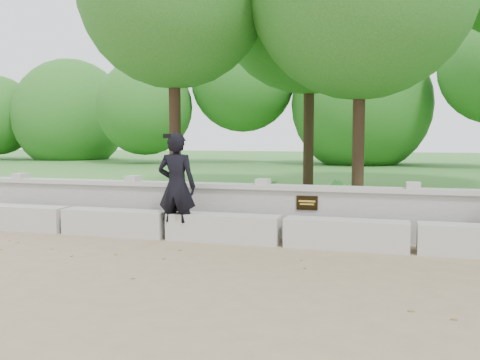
{
  "coord_description": "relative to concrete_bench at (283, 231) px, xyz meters",
  "views": [
    {
      "loc": [
        1.71,
        -6.42,
        1.74
      ],
      "look_at": [
        -0.73,
        1.95,
        1.02
      ],
      "focal_mm": 40.0,
      "sensor_mm": 36.0,
      "label": 1
    }
  ],
  "objects": [
    {
      "name": "ground",
      "position": [
        -0.0,
        -1.9,
        -0.22
      ],
      "size": [
        80.0,
        80.0,
        0.0
      ],
      "primitive_type": "plane",
      "color": "#8C7855",
      "rests_on": "ground"
    },
    {
      "name": "lawn",
      "position": [
        -0.0,
        12.1,
        -0.1
      ],
      "size": [
        40.0,
        22.0,
        0.25
      ],
      "primitive_type": "cube",
      "color": "#2E6223",
      "rests_on": "ground"
    },
    {
      "name": "concrete_bench",
      "position": [
        0.0,
        0.0,
        0.0
      ],
      "size": [
        11.9,
        0.45,
        0.45
      ],
      "color": "#BAB7B0",
      "rests_on": "ground"
    },
    {
      "name": "parapet_wall",
      "position": [
        0.0,
        0.7,
        0.24
      ],
      "size": [
        12.5,
        0.35,
        0.9
      ],
      "color": "#AFACA5",
      "rests_on": "ground"
    },
    {
      "name": "man_main",
      "position": [
        -1.79,
        -0.1,
        0.68
      ],
      "size": [
        0.67,
        0.6,
        1.8
      ],
      "color": "black",
      "rests_on": "ground"
    },
    {
      "name": "shrub_a",
      "position": [
        -3.73,
        1.4,
        0.28
      ],
      "size": [
        0.31,
        0.33,
        0.51
      ],
      "primitive_type": "imported",
      "rotation": [
        0.0,
        0.0,
        0.94
      ],
      "color": "#307C2A",
      "rests_on": "lawn"
    },
    {
      "name": "shrub_b",
      "position": [
        0.62,
        2.32,
        0.33
      ],
      "size": [
        0.43,
        0.42,
        0.61
      ],
      "primitive_type": "imported",
      "rotation": [
        0.0,
        0.0,
        2.52
      ],
      "color": "#307C2A",
      "rests_on": "lawn"
    },
    {
      "name": "shrub_d",
      "position": [
        -0.82,
        2.85,
        0.3
      ],
      "size": [
        0.4,
        0.41,
        0.54
      ],
      "primitive_type": "imported",
      "rotation": [
        0.0,
        0.0,
        5.41
      ],
      "color": "#307C2A",
      "rests_on": "lawn"
    }
  ]
}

